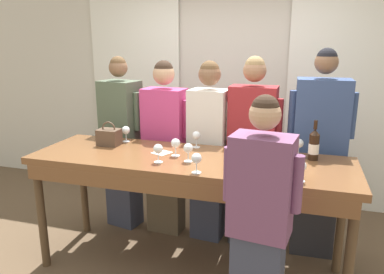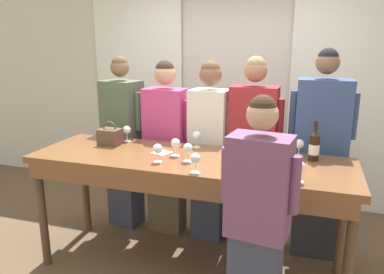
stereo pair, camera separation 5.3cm
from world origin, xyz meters
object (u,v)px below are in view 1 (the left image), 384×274
at_px(guest_pink_top, 165,147).
at_px(guest_navy_coat, 318,155).
at_px(wine_glass_near_host, 196,136).
at_px(guest_cream_sweater, 209,150).
at_px(wine_glass_front_left, 158,149).
at_px(guest_olive_jacket, 122,143).
at_px(wine_glass_center_right, 196,159).
at_px(wine_glass_back_left, 176,144).
at_px(wine_bottle, 314,145).
at_px(wine_glass_front_right, 264,148).
at_px(guest_striped_shirt, 251,152).
at_px(wine_glass_back_right, 188,149).
at_px(wine_glass_center_left, 299,144).
at_px(handbag, 109,137).
at_px(wine_glass_front_mid, 259,140).
at_px(tasting_bar, 188,170).
at_px(host_pouring, 259,225).
at_px(wine_glass_back_mid, 301,167).
at_px(wine_glass_by_bottle, 126,131).
at_px(wine_glass_center_mid, 244,149).

height_order(guest_pink_top, guest_navy_coat, guest_navy_coat).
height_order(wine_glass_near_host, guest_cream_sweater, guest_cream_sweater).
distance_m(wine_glass_front_left, guest_olive_jacket, 1.08).
distance_m(wine_glass_center_right, wine_glass_back_left, 0.43).
height_order(wine_bottle, wine_glass_center_right, wine_bottle).
height_order(wine_glass_front_right, guest_striped_shirt, guest_striped_shirt).
bearing_deg(wine_bottle, wine_glass_near_host, 176.11).
bearing_deg(wine_glass_back_right, wine_glass_center_left, 25.55).
relative_size(handbag, wine_glass_center_right, 1.48).
bearing_deg(wine_glass_near_host, wine_glass_front_mid, 4.16).
relative_size(wine_glass_front_mid, wine_glass_back_left, 1.00).
bearing_deg(wine_glass_back_right, tasting_bar, 107.25).
distance_m(wine_glass_front_right, host_pouring, 0.80).
xyz_separation_m(handbag, wine_glass_back_right, (0.82, -0.25, 0.03)).
height_order(wine_glass_center_right, guest_cream_sweater, guest_cream_sweater).
height_order(guest_olive_jacket, guest_pink_top, guest_olive_jacket).
bearing_deg(wine_glass_front_mid, wine_glass_front_right, -74.63).
relative_size(wine_glass_back_mid, wine_glass_by_bottle, 1.00).
bearing_deg(wine_glass_by_bottle, guest_olive_jacket, 124.27).
height_order(wine_bottle, guest_olive_jacket, guest_olive_jacket).
relative_size(wine_glass_back_left, guest_olive_jacket, 0.08).
bearing_deg(guest_cream_sweater, tasting_bar, -91.06).
bearing_deg(tasting_bar, guest_cream_sweater, 88.94).
relative_size(handbag, wine_glass_center_left, 1.48).
bearing_deg(guest_striped_shirt, guest_navy_coat, -0.00).
height_order(wine_glass_front_left, wine_glass_near_host, same).
distance_m(wine_glass_front_right, wine_glass_near_host, 0.64).
bearing_deg(wine_glass_back_mid, guest_cream_sweater, 134.09).
xyz_separation_m(handbag, host_pouring, (1.45, -0.79, -0.25)).
bearing_deg(guest_pink_top, wine_glass_back_mid, -34.11).
relative_size(wine_glass_center_mid, host_pouring, 0.09).
bearing_deg(wine_glass_front_left, guest_navy_coat, 33.10).
relative_size(wine_glass_near_host, guest_striped_shirt, 0.08).
height_order(wine_glass_center_mid, guest_navy_coat, guest_navy_coat).
xyz_separation_m(wine_bottle, host_pouring, (-0.30, -0.87, -0.29)).
bearing_deg(guest_olive_jacket, wine_bottle, -11.17).
bearing_deg(wine_glass_front_left, tasting_bar, 40.49).
distance_m(wine_glass_near_host, guest_striped_shirt, 0.57).
height_order(wine_bottle, wine_glass_back_left, wine_bottle).
distance_m(wine_glass_center_left, guest_cream_sweater, 0.91).
bearing_deg(wine_glass_by_bottle, wine_glass_front_mid, 1.87).
xyz_separation_m(wine_glass_front_left, wine_glass_near_host, (0.17, 0.48, -0.00)).
distance_m(guest_pink_top, guest_cream_sweater, 0.45).
xyz_separation_m(wine_glass_front_mid, wine_glass_center_left, (0.32, -0.05, 0.00)).
distance_m(wine_glass_center_mid, wine_glass_back_left, 0.55).
xyz_separation_m(wine_bottle, wine_glass_center_left, (-0.11, 0.06, -0.02)).
xyz_separation_m(wine_glass_front_left, guest_olive_jacket, (-0.72, 0.78, -0.21)).
relative_size(wine_bottle, wine_glass_by_bottle, 2.18).
xyz_separation_m(wine_glass_center_mid, host_pouring, (0.21, -0.67, -0.28)).
bearing_deg(wine_glass_front_right, wine_glass_back_left, -172.67).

